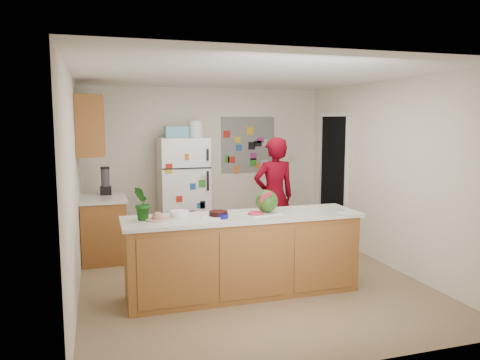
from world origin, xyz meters
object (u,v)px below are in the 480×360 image
object	(u,v)px
cherry_bowl	(218,214)
person	(274,197)
refrigerator	(183,191)
watermelon	(267,201)

from	to	relation	value
cherry_bowl	person	bearing A→B (deg)	49.47
cherry_bowl	refrigerator	bearing A→B (deg)	88.80
watermelon	cherry_bowl	bearing A→B (deg)	-174.39
refrigerator	watermelon	distance (m)	2.43
refrigerator	cherry_bowl	world-z (taller)	refrigerator
watermelon	refrigerator	bearing A→B (deg)	102.70
person	watermelon	bearing A→B (deg)	62.20
refrigerator	person	world-z (taller)	person
refrigerator	cherry_bowl	size ratio (longest dim) A/B	8.36
refrigerator	person	bearing A→B (deg)	-41.62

